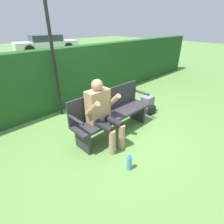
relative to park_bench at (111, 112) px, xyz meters
name	(u,v)px	position (x,y,z in m)	size (l,w,h in m)	color
ground_plane	(114,133)	(0.00, -0.07, -0.45)	(40.00, 40.00, 0.00)	#5B8942
hedge_back	(63,79)	(0.00, 1.78, 0.29)	(12.00, 0.36, 1.50)	#1E4C1E
park_bench	(111,112)	(0.00, 0.00, 0.00)	(1.77, 0.44, 0.89)	#2D2D33
person_seated	(102,111)	(-0.36, -0.13, 0.20)	(0.56, 0.65, 1.20)	tan
backpack	(148,105)	(1.25, 0.00, -0.25)	(0.28, 0.31, 0.42)	slate
water_bottle	(129,163)	(-0.54, -0.94, -0.32)	(0.08, 0.08, 0.27)	#4C8CCC
signpost	(51,43)	(-0.35, 1.41, 1.20)	(0.47, 0.09, 2.89)	black
parked_car	(47,44)	(4.03, 11.02, 0.15)	(4.65, 2.34, 1.22)	silver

